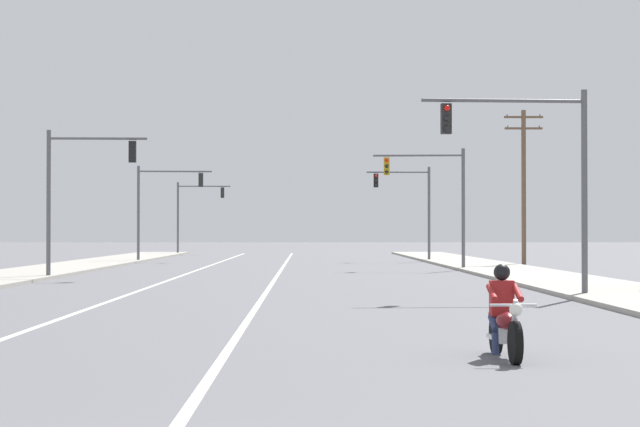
% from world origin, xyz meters
% --- Properties ---
extents(lane_stripe_center, '(0.16, 100.00, 0.01)m').
position_xyz_m(lane_stripe_center, '(0.12, 45.00, 0.00)').
color(lane_stripe_center, beige).
rests_on(lane_stripe_center, ground).
extents(lane_stripe_left, '(0.16, 100.00, 0.01)m').
position_xyz_m(lane_stripe_left, '(-4.12, 45.00, 0.00)').
color(lane_stripe_left, beige).
rests_on(lane_stripe_left, ground).
extents(sidewalk_kerb_right, '(4.40, 110.00, 0.14)m').
position_xyz_m(sidewalk_kerb_right, '(11.18, 40.00, 0.07)').
color(sidewalk_kerb_right, '#9E998E').
rests_on(sidewalk_kerb_right, ground).
extents(sidewalk_kerb_left, '(4.40, 110.00, 0.14)m').
position_xyz_m(sidewalk_kerb_left, '(-11.18, 40.00, 0.07)').
color(sidewalk_kerb_left, '#9E998E').
rests_on(sidewalk_kerb_left, ground).
extents(motorcycle_with_rider, '(0.70, 2.19, 1.46)m').
position_xyz_m(motorcycle_with_rider, '(4.50, 10.07, 0.59)').
color(motorcycle_with_rider, black).
rests_on(motorcycle_with_rider, ground).
extents(traffic_signal_near_right, '(4.99, 0.61, 6.20)m').
position_xyz_m(traffic_signal_near_right, '(8.29, 26.44, 4.11)').
color(traffic_signal_near_right, '#56565B').
rests_on(traffic_signal_near_right, ground).
extents(traffic_signal_near_left, '(4.18, 0.42, 6.20)m').
position_xyz_m(traffic_signal_near_left, '(-8.17, 40.53, 4.05)').
color(traffic_signal_near_left, '#56565B').
rests_on(traffic_signal_near_left, ground).
extents(traffic_signal_mid_right, '(4.67, 0.49, 6.20)m').
position_xyz_m(traffic_signal_mid_right, '(8.09, 51.05, 4.09)').
color(traffic_signal_mid_right, '#56565B').
rests_on(traffic_signal_mid_right, ground).
extents(traffic_signal_mid_left, '(4.80, 0.58, 6.20)m').
position_xyz_m(traffic_signal_mid_left, '(-8.08, 67.03, 4.09)').
color(traffic_signal_mid_left, '#56565B').
rests_on(traffic_signal_mid_left, ground).
extents(traffic_signal_far_right, '(4.20, 0.41, 6.20)m').
position_xyz_m(traffic_signal_far_right, '(8.29, 67.87, 4.05)').
color(traffic_signal_far_right, '#56565B').
rests_on(traffic_signal_far_right, ground).
extents(traffic_signal_far_left, '(4.60, 0.37, 6.20)m').
position_xyz_m(traffic_signal_far_left, '(-8.36, 91.79, 4.08)').
color(traffic_signal_far_left, '#56565B').
rests_on(traffic_signal_far_left, ground).
extents(utility_pole_right_far, '(2.24, 0.26, 8.93)m').
position_xyz_m(utility_pole_right_far, '(13.88, 58.31, 4.84)').
color(utility_pole_right_far, brown).
rests_on(utility_pole_right_far, ground).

